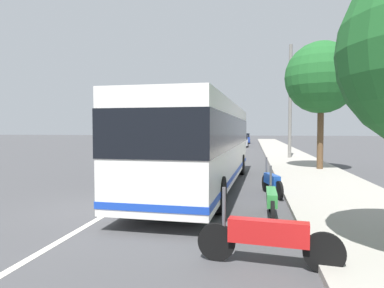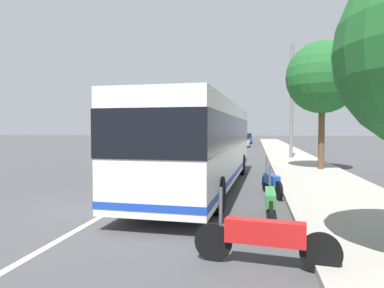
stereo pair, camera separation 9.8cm
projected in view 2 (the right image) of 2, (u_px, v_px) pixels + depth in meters
The scene contains 13 objects.
ground_plane at pixel (114, 209), 9.57m from camera, with size 220.00×220.00×0.00m, color #424244.
sidewalk_curb at pixel (307, 170), 18.17m from camera, with size 110.00×3.60×0.14m, color #9E998E.
lane_divider_line at pixel (186, 168), 19.39m from camera, with size 110.00×0.16×0.01m, color silver.
coach_bus at pixel (204, 141), 13.10m from camera, with size 12.54×3.05×3.18m.
motorcycle_angled at pixel (264, 237), 5.54m from camera, with size 0.40×2.37×1.27m.
motorcycle_mid_row at pixel (270, 200), 8.44m from camera, with size 2.40×0.27×1.27m.
motorcycle_by_tree at pixel (272, 182), 11.47m from camera, with size 2.00×0.62×1.25m.
car_behind_bus at pixel (243, 141), 43.24m from camera, with size 4.59×1.86×1.50m.
car_side_street at pixel (246, 139), 53.67m from camera, with size 4.60×1.84×1.58m.
car_ahead_same_lane at pixel (217, 139), 53.74m from camera, with size 4.15×1.88×1.57m.
car_oncoming at pixel (209, 140), 48.96m from camera, with size 4.70×2.06×1.35m.
roadside_tree_mid_block at pixel (322, 78), 17.81m from camera, with size 3.78×3.78×6.86m.
utility_pole at pixel (292, 102), 25.04m from camera, with size 0.25×0.25×8.48m, color slate.
Camera 2 is at (-8.92, -3.91, 2.26)m, focal length 31.72 mm.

